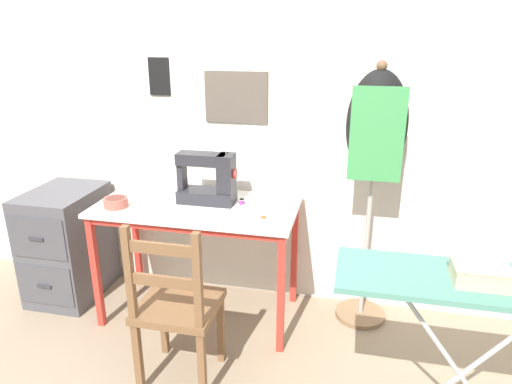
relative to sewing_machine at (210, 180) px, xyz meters
name	(u,v)px	position (x,y,z in m)	size (l,w,h in m)	color
ground_plane	(185,340)	(-0.07, -0.36, -0.91)	(14.00, 14.00, 0.00)	gray
wall_back	(213,112)	(-0.07, 0.32, 0.36)	(10.00, 0.07, 2.55)	silver
sewing_table	(197,218)	(-0.07, -0.07, -0.23)	(1.23, 0.62, 0.77)	silver
sewing_machine	(210,180)	(0.00, 0.00, 0.00)	(0.36, 0.16, 0.34)	#28282D
fabric_bowl	(116,202)	(-0.53, -0.20, -0.12)	(0.14, 0.14, 0.06)	#B25647
scissors	(269,217)	(0.40, -0.16, -0.14)	(0.14, 0.09, 0.01)	silver
thread_spool_near_machine	(242,202)	(0.20, 0.01, -0.13)	(0.04, 0.04, 0.03)	purple
wooden_chair	(177,308)	(0.03, -0.67, -0.47)	(0.40, 0.38, 0.93)	brown
filing_cabinet	(68,244)	(-1.04, -0.02, -0.53)	(0.43, 0.58, 0.76)	#4C4C51
dress_form	(376,138)	(0.96, 0.13, 0.28)	(0.34, 0.32, 1.62)	#846647
ironing_board	(476,291)	(1.34, -0.85, -0.09)	(1.06, 0.35, 0.88)	#518E7A
storage_box	(480,273)	(1.34, -0.87, 0.00)	(0.20, 0.16, 0.08)	beige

